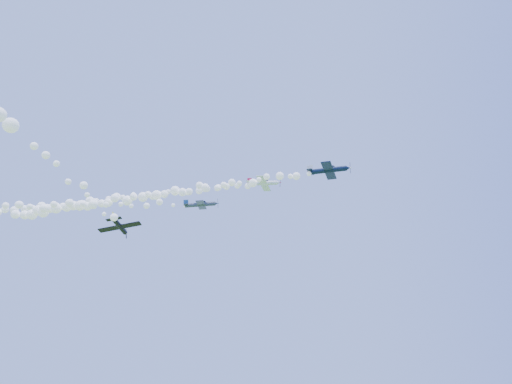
% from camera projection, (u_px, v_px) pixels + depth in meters
% --- Properties ---
extents(plane_white, '(7.43, 7.83, 2.78)m').
position_uv_depth(plane_white, '(264.00, 183.00, 89.80)').
color(plane_white, white).
extents(smoke_trail_white, '(77.33, 7.16, 3.11)m').
position_uv_depth(smoke_trail_white, '(89.00, 202.00, 97.92)').
color(smoke_trail_white, white).
extents(plane_navy, '(8.12, 8.58, 2.68)m').
position_uv_depth(plane_navy, '(329.00, 170.00, 77.39)').
color(plane_navy, black).
extents(smoke_trail_navy, '(68.21, 11.77, 3.14)m').
position_uv_depth(smoke_trail_navy, '(148.00, 196.00, 87.13)').
color(smoke_trail_navy, white).
extents(plane_grey, '(6.98, 7.32, 2.07)m').
position_uv_depth(plane_grey, '(201.00, 204.00, 84.13)').
color(plane_grey, '#3B4056').
extents(plane_black, '(6.67, 6.39, 2.37)m').
position_uv_depth(plane_black, '(120.00, 226.00, 68.05)').
color(plane_black, black).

